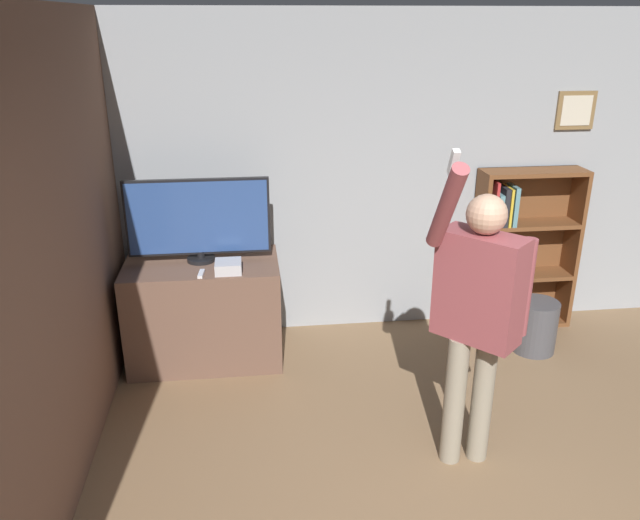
{
  "coord_description": "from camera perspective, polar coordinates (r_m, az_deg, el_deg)",
  "views": [
    {
      "loc": [
        -1.2,
        -1.86,
        2.61
      ],
      "look_at": [
        -0.75,
        1.92,
        1.13
      ],
      "focal_mm": 35.0,
      "sensor_mm": 36.0,
      "label": 1
    }
  ],
  "objects": [
    {
      "name": "wall_side_brick",
      "position": [
        3.83,
        -22.75,
        0.28
      ],
      "size": [
        0.06,
        4.79,
        2.7
      ],
      "color": "brown",
      "rests_on": "ground_plane"
    },
    {
      "name": "wall_back",
      "position": [
        5.36,
        6.42,
        7.53
      ],
      "size": [
        6.5,
        0.09,
        2.7
      ],
      "color": "#9EA3A8",
      "rests_on": "ground_plane"
    },
    {
      "name": "person",
      "position": [
        3.71,
        14.21,
        -4.18
      ],
      "size": [
        0.63,
        0.58,
        2.02
      ],
      "rotation": [
        0.0,
        0.0,
        -0.83
      ],
      "color": "gray",
      "rests_on": "ground_plane"
    },
    {
      "name": "television",
      "position": [
        4.86,
        -11.06,
        3.68
      ],
      "size": [
        1.09,
        0.22,
        0.66
      ],
      "color": "black",
      "rests_on": "tv_ledge"
    },
    {
      "name": "bookshelf",
      "position": [
        5.73,
        17.27,
        0.85
      ],
      "size": [
        0.9,
        0.28,
        1.42
      ],
      "color": "brown",
      "rests_on": "ground_plane"
    },
    {
      "name": "tv_ledge",
      "position": [
        5.11,
        -10.49,
        -4.59
      ],
      "size": [
        1.19,
        0.7,
        0.83
      ],
      "color": "brown",
      "rests_on": "ground_plane"
    },
    {
      "name": "remote_loose",
      "position": [
        4.7,
        -10.81,
        -1.24
      ],
      "size": [
        0.05,
        0.14,
        0.02
      ],
      "color": "white",
      "rests_on": "tv_ledge"
    },
    {
      "name": "game_console",
      "position": [
        4.71,
        -8.38,
        -0.6
      ],
      "size": [
        0.2,
        0.2,
        0.08
      ],
      "color": "silver",
      "rests_on": "tv_ledge"
    },
    {
      "name": "waste_bin",
      "position": [
        5.51,
        19.07,
        -5.73
      ],
      "size": [
        0.35,
        0.35,
        0.44
      ],
      "color": "#4C4C51",
      "rests_on": "ground_plane"
    }
  ]
}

